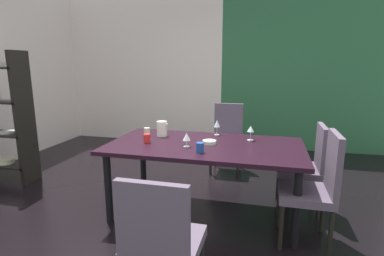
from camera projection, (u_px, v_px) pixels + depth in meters
The scene contains 16 objects.
ground_plane at pixel (172, 214), 3.13m from camera, with size 6.24×5.86×0.02m, color black.
back_panel_interior at pixel (142, 71), 5.93m from camera, with size 3.18×0.10×2.81m, color silver.
garden_window_panel at pixel (310, 71), 5.18m from camera, with size 3.06×0.10×2.81m, color #2C623E.
dining_table at pixel (205, 151), 3.03m from camera, with size 1.94×1.04×0.74m.
chair_head_near at pixel (161, 240), 1.76m from camera, with size 0.44×0.44×0.93m.
chair_right_far at pixel (307, 164), 3.10m from camera, with size 0.44×0.44×0.93m.
chair_right_near at pixel (316, 184), 2.52m from camera, with size 0.44×0.44×0.99m.
chair_head_far at pixel (227, 134), 4.35m from camera, with size 0.44×0.45×0.97m.
wine_glass_left at pixel (251, 129), 3.13m from camera, with size 0.07×0.07×0.16m.
wine_glass_center at pixel (217, 124), 3.37m from camera, with size 0.07×0.07×0.17m.
wine_glass_corner at pixel (187, 137), 2.89m from camera, with size 0.07×0.07×0.14m.
serving_bowl_front at pixel (209, 142), 3.01m from camera, with size 0.14×0.14×0.04m, color silver.
cup_east at pixel (147, 138), 3.06m from camera, with size 0.07×0.07×0.09m, color red.
cup_north at pixel (147, 132), 3.33m from camera, with size 0.07×0.07×0.10m, color beige.
cup_rear at pixel (200, 148), 2.72m from camera, with size 0.07×0.07×0.09m, color #1D4893.
pitcher_south at pixel (162, 129), 3.33m from camera, with size 0.13×0.11×0.17m.
Camera 1 is at (0.91, -2.73, 1.53)m, focal length 28.00 mm.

